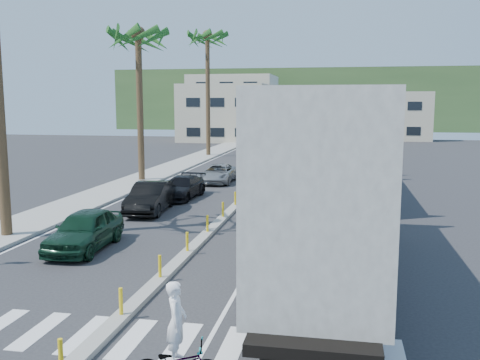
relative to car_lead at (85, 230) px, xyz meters
name	(u,v)px	position (x,y,z in m)	size (l,w,h in m)	color
ground	(136,305)	(4.02, -5.00, -0.75)	(140.00, 140.00, 0.00)	#28282B
sidewalk	(154,175)	(-4.48, 20.00, -0.68)	(3.00, 90.00, 0.15)	gray
rails	(335,174)	(9.02, 23.00, -0.72)	(1.56, 100.00, 0.06)	black
median	(253,188)	(4.02, 14.96, -0.67)	(0.45, 60.00, 0.85)	gray
crosswalk	(105,336)	(4.02, -7.00, -0.75)	(14.00, 2.20, 0.01)	silver
lane_markings	(236,178)	(1.87, 20.00, -0.75)	(9.42, 90.00, 0.01)	silver
freight_train	(335,141)	(9.02, 18.80, 2.15)	(3.00, 60.94, 5.85)	#A9A79B
palm_trees	(144,25)	(-4.08, 17.70, 10.05)	(3.50, 37.20, 13.75)	brown
buildings	(266,109)	(-2.40, 66.66, 3.61)	(38.00, 27.00, 10.00)	#BFB797
hillside	(316,100)	(4.02, 95.00, 5.25)	(80.00, 20.00, 12.00)	#385628
car_lead	(85,230)	(0.00, 0.00, 0.00)	(1.97, 4.50, 1.51)	#103120
car_second	(150,197)	(0.02, 7.05, 0.00)	(1.96, 4.70, 1.51)	black
car_third	(182,187)	(0.44, 11.14, -0.11)	(2.08, 4.54, 1.29)	black
car_rear	(218,174)	(1.12, 17.47, -0.12)	(2.10, 4.56, 1.27)	#929497
cyclist	(177,354)	(6.42, -8.87, -0.07)	(1.23, 1.97, 2.16)	#9EA0A5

